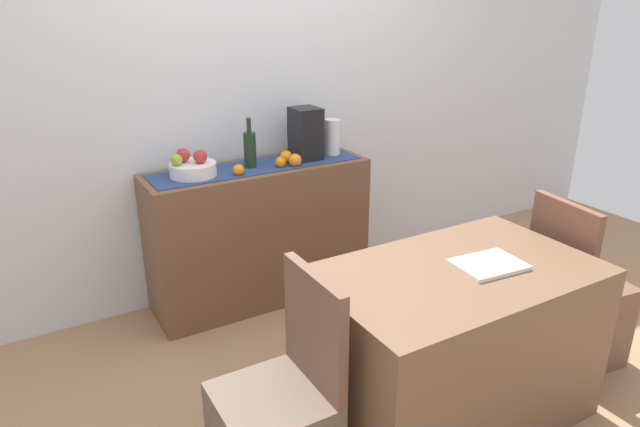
% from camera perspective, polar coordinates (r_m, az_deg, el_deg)
% --- Properties ---
extents(ground_plane, '(6.40, 6.40, 0.02)m').
position_cam_1_polar(ground_plane, '(3.07, 3.79, -15.21)').
color(ground_plane, '#A57A56').
rests_on(ground_plane, ground).
extents(room_wall_rear, '(6.40, 0.06, 2.70)m').
position_cam_1_polar(room_wall_rear, '(3.54, -6.69, 13.56)').
color(room_wall_rear, silver).
rests_on(room_wall_rear, ground).
extents(sideboard_console, '(1.34, 0.42, 0.87)m').
position_cam_1_polar(sideboard_console, '(3.50, -6.08, -2.09)').
color(sideboard_console, brown).
rests_on(sideboard_console, ground).
extents(table_runner, '(1.26, 0.32, 0.01)m').
position_cam_1_polar(table_runner, '(3.36, -6.36, 4.77)').
color(table_runner, navy).
rests_on(table_runner, sideboard_console).
extents(fruit_bowl, '(0.26, 0.26, 0.07)m').
position_cam_1_polar(fruit_bowl, '(3.21, -12.72, 4.38)').
color(fruit_bowl, white).
rests_on(fruit_bowl, table_runner).
extents(apple_left, '(0.08, 0.08, 0.08)m').
position_cam_1_polar(apple_left, '(3.23, -13.69, 5.75)').
color(apple_left, '#AF2E2F').
rests_on(apple_left, fruit_bowl).
extents(apple_center, '(0.08, 0.08, 0.08)m').
position_cam_1_polar(apple_center, '(3.18, -12.03, 5.66)').
color(apple_center, '#B02E2C').
rests_on(apple_center, fruit_bowl).
extents(apple_upper, '(0.06, 0.06, 0.06)m').
position_cam_1_polar(apple_upper, '(3.16, -14.32, 5.27)').
color(apple_upper, '#96A832').
rests_on(apple_upper, fruit_bowl).
extents(wine_bottle, '(0.07, 0.07, 0.30)m').
position_cam_1_polar(wine_bottle, '(3.31, -7.11, 6.48)').
color(wine_bottle, '#1C311D').
rests_on(wine_bottle, sideboard_console).
extents(coffee_maker, '(0.16, 0.18, 0.32)m').
position_cam_1_polar(coffee_maker, '(3.46, -1.46, 8.06)').
color(coffee_maker, black).
rests_on(coffee_maker, sideboard_console).
extents(ceramic_vase, '(0.10, 0.10, 0.23)m').
position_cam_1_polar(ceramic_vase, '(3.56, 1.24, 7.70)').
color(ceramic_vase, silver).
rests_on(ceramic_vase, sideboard_console).
extents(orange_loose_near_bowl, '(0.08, 0.08, 0.08)m').
position_cam_1_polar(orange_loose_near_bowl, '(3.33, -2.54, 5.41)').
color(orange_loose_near_bowl, orange).
rests_on(orange_loose_near_bowl, sideboard_console).
extents(orange_loose_end, '(0.06, 0.06, 0.06)m').
position_cam_1_polar(orange_loose_end, '(3.19, -8.25, 4.38)').
color(orange_loose_end, orange).
rests_on(orange_loose_end, sideboard_console).
extents(orange_loose_mid, '(0.06, 0.06, 0.06)m').
position_cam_1_polar(orange_loose_mid, '(3.32, -4.02, 5.19)').
color(orange_loose_mid, orange).
rests_on(orange_loose_mid, sideboard_console).
extents(orange_loose_far, '(0.08, 0.08, 0.08)m').
position_cam_1_polar(orange_loose_far, '(3.40, -3.44, 5.73)').
color(orange_loose_far, orange).
rests_on(orange_loose_far, sideboard_console).
extents(dining_table, '(1.20, 0.73, 0.74)m').
position_cam_1_polar(dining_table, '(2.62, 13.16, -12.72)').
color(dining_table, brown).
rests_on(dining_table, ground).
extents(open_book, '(0.30, 0.23, 0.02)m').
position_cam_1_polar(open_book, '(2.49, 16.71, -4.98)').
color(open_book, white).
rests_on(open_book, dining_table).
extents(chair_by_corner, '(0.45, 0.45, 0.90)m').
position_cam_1_polar(chair_by_corner, '(3.26, 24.29, -9.12)').
color(chair_by_corner, brown).
rests_on(chair_by_corner, ground).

